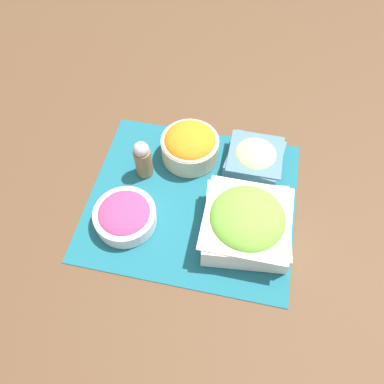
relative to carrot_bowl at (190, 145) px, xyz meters
The scene contains 7 objects.
ground_plane 0.13m from the carrot_bowl, 75.96° to the right, with size 3.00×3.00×0.00m, color #513823.
placemat 0.13m from the carrot_bowl, 75.96° to the right, with size 0.46×0.41×0.00m.
carrot_bowl is the anchor object (origin of this frame).
lettuce_bowl 0.24m from the carrot_bowl, 48.91° to the right, with size 0.19×0.19×0.09m.
onion_bowl 0.23m from the carrot_bowl, 115.59° to the right, with size 0.13×0.13×0.05m.
cucumber_bowl 0.16m from the carrot_bowl, ahead, with size 0.14×0.14×0.05m.
pepper_shaker 0.12m from the carrot_bowl, 143.33° to the right, with size 0.04×0.04×0.10m.
Camera 1 is at (0.09, -0.43, 0.73)m, focal length 35.00 mm.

